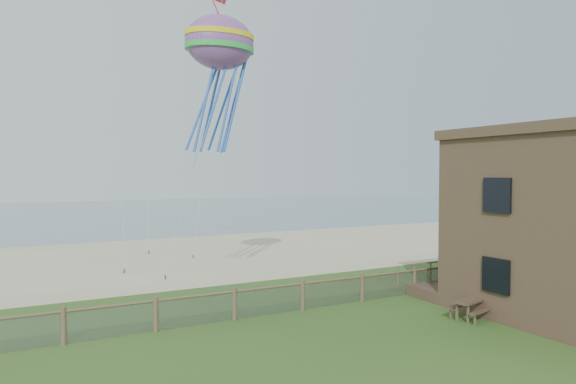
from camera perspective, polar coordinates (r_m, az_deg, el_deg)
name	(u,v)px	position (r m, az deg, el deg)	size (l,w,h in m)	color
ground	(400,356)	(16.86, 12.35, -17.37)	(160.00, 160.00, 0.00)	#284F1B
sand_beach	(186,256)	(36.03, -11.27, -6.94)	(72.00, 20.00, 0.02)	tan
ocean	(95,213)	(78.93, -20.68, -2.18)	(160.00, 68.00, 0.02)	slate
chainlink_fence	(303,297)	(21.42, 1.63, -11.58)	(36.20, 0.20, 1.25)	brown
motel_deck	(532,278)	(29.43, 25.48, -8.63)	(15.00, 2.00, 0.50)	brown
picnic_table	(471,310)	(21.46, 19.68, -12.23)	(1.64, 1.24, 0.69)	brown
octopus_kite	(220,81)	(25.94, -7.56, 12.17)	(3.50, 2.47, 7.21)	red
kite_red	(222,4)	(32.39, -7.31, 20.03)	(1.25, 0.70, 2.67)	red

